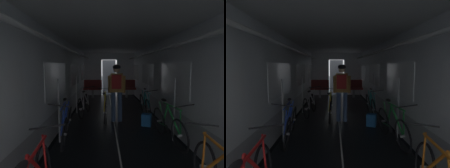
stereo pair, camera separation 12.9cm
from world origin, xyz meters
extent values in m
cube|color=black|center=(-1.41, 3.25, 0.00)|extent=(0.08, 11.50, 0.01)
cube|color=black|center=(1.41, 3.25, 0.00)|extent=(0.08, 11.50, 0.01)
cube|color=beige|center=(0.00, 3.25, 0.00)|extent=(0.03, 11.27, 0.00)
cube|color=#9EA0A5|center=(-1.51, 3.25, 0.30)|extent=(0.12, 11.50, 0.60)
cube|color=silver|center=(-1.51, 3.25, 1.53)|extent=(0.12, 11.50, 1.85)
cube|color=white|center=(-1.45, 2.67, 1.35)|extent=(0.02, 1.90, 0.80)
cube|color=white|center=(-1.45, 5.55, 1.35)|extent=(0.02, 1.90, 0.80)
cube|color=white|center=(-1.45, 8.42, 1.35)|extent=(0.02, 1.90, 0.80)
cube|color=yellow|center=(-1.45, 3.54, 1.35)|extent=(0.01, 0.20, 0.28)
cylinder|color=white|center=(-1.17, 3.25, 2.10)|extent=(0.07, 11.04, 0.07)
cylinder|color=#B7BABF|center=(-1.27, 2.10, 0.70)|extent=(0.04, 0.04, 1.40)
cylinder|color=#B7BABF|center=(-1.27, 4.70, 0.70)|extent=(0.04, 0.04, 1.40)
cube|color=#9EA0A5|center=(1.51, 3.25, 0.30)|extent=(0.12, 11.50, 0.60)
cube|color=silver|center=(1.51, 3.25, 1.53)|extent=(0.12, 11.50, 1.85)
cube|color=white|center=(1.45, 2.67, 1.35)|extent=(0.02, 1.90, 0.80)
cube|color=white|center=(1.45, 5.55, 1.35)|extent=(0.02, 1.90, 0.80)
cube|color=white|center=(1.45, 8.42, 1.35)|extent=(0.02, 1.90, 0.80)
cube|color=yellow|center=(1.45, 3.37, 1.35)|extent=(0.01, 0.20, 0.28)
cylinder|color=white|center=(1.17, 3.25, 2.10)|extent=(0.07, 11.04, 0.07)
cylinder|color=#B7BABF|center=(1.27, 2.10, 0.70)|extent=(0.04, 0.04, 1.40)
cylinder|color=#B7BABF|center=(1.27, 4.70, 0.70)|extent=(0.04, 0.04, 1.40)
cube|color=silver|center=(-0.95, 9.06, 1.23)|extent=(1.00, 0.12, 2.45)
cube|color=silver|center=(0.95, 9.06, 1.23)|extent=(1.00, 0.12, 2.45)
cube|color=silver|center=(0.00, 9.06, 2.25)|extent=(0.90, 0.12, 0.40)
cube|color=#4C4F54|center=(0.00, 9.76, 1.03)|extent=(0.81, 0.04, 2.05)
cube|color=white|center=(0.00, 3.25, 2.51)|extent=(3.14, 11.62, 0.12)
cylinder|color=gray|center=(-0.90, 8.00, 0.22)|extent=(0.12, 0.12, 0.44)
cube|color=maroon|center=(-0.90, 8.00, 0.49)|extent=(0.96, 0.44, 0.10)
cube|color=maroon|center=(-0.90, 8.19, 0.74)|extent=(0.96, 0.08, 0.40)
torus|color=gray|center=(-1.33, 8.22, 0.94)|extent=(0.14, 0.14, 0.02)
cylinder|color=gray|center=(0.90, 8.00, 0.22)|extent=(0.12, 0.12, 0.44)
cube|color=maroon|center=(0.90, 8.00, 0.49)|extent=(0.96, 0.44, 0.10)
cube|color=maroon|center=(0.90, 8.19, 0.74)|extent=(0.96, 0.08, 0.40)
torus|color=gray|center=(0.47, 8.22, 0.94)|extent=(0.14, 0.14, 0.02)
cylinder|color=red|center=(-1.02, 0.05, 0.55)|extent=(0.06, 0.54, 0.56)
cylinder|color=red|center=(-0.98, -0.10, 0.82)|extent=(0.10, 0.82, 0.04)
cylinder|color=red|center=(-1.04, 0.34, 0.57)|extent=(0.08, 0.09, 0.49)
ellipsoid|color=black|center=(-0.94, -0.53, 0.88)|extent=(0.11, 0.25, 0.07)
cylinder|color=black|center=(-1.00, 0.36, 0.92)|extent=(0.44, 0.06, 0.07)
torus|color=black|center=(-1.17, 2.71, 0.33)|extent=(0.19, 0.68, 0.67)
cylinder|color=#B2B2B7|center=(-1.17, 2.71, 0.33)|extent=(0.10, 0.06, 0.06)
torus|color=black|center=(-1.08, 1.69, 0.33)|extent=(0.19, 0.68, 0.67)
cylinder|color=#B2B2B7|center=(-1.08, 1.69, 0.33)|extent=(0.10, 0.06, 0.06)
cylinder|color=#2342B7|center=(-1.14, 2.00, 0.55)|extent=(0.08, 0.55, 0.56)
cylinder|color=#2342B7|center=(-1.17, 2.41, 0.55)|extent=(0.14, 0.34, 0.55)
cylinder|color=#2342B7|center=(-1.19, 2.15, 0.81)|extent=(0.11, 0.82, 0.04)
cylinder|color=#2342B7|center=(-1.20, 2.63, 0.57)|extent=(0.08, 0.17, 0.49)
cylinder|color=#2342B7|center=(-1.15, 2.48, 0.31)|extent=(0.07, 0.45, 0.07)
cylinder|color=#2342B7|center=(-1.12, 1.72, 0.57)|extent=(0.10, 0.08, 0.49)
cylinder|color=black|center=(-1.12, 2.26, 0.29)|extent=(0.05, 0.17, 0.17)
ellipsoid|color=black|center=(-1.24, 2.58, 0.87)|extent=(0.12, 0.25, 0.07)
cylinder|color=black|center=(-1.17, 1.69, 0.91)|extent=(0.44, 0.06, 0.09)
torus|color=black|center=(1.05, 0.39, 0.33)|extent=(0.16, 0.68, 0.67)
cylinder|color=#B2B2B7|center=(1.05, 0.39, 0.33)|extent=(0.10, 0.06, 0.06)
cylinder|color=orange|center=(0.99, 0.07, 0.55)|extent=(0.05, 0.54, 0.56)
cylinder|color=orange|center=(0.96, -0.08, 0.82)|extent=(0.12, 0.82, 0.04)
cylinder|color=orange|center=(1.02, 0.36, 0.58)|extent=(0.08, 0.09, 0.49)
cylinder|color=black|center=(0.99, 0.38, 0.92)|extent=(0.44, 0.07, 0.06)
torus|color=black|center=(1.06, 2.52, 0.33)|extent=(0.18, 0.68, 0.67)
cylinder|color=#B2B2B7|center=(1.06, 2.52, 0.33)|extent=(0.10, 0.06, 0.06)
torus|color=black|center=(1.17, 1.51, 0.33)|extent=(0.18, 0.68, 0.67)
cylinder|color=#B2B2B7|center=(1.17, 1.51, 0.33)|extent=(0.10, 0.06, 0.06)
cylinder|color=#1E8438|center=(1.16, 1.82, 0.55)|extent=(0.15, 0.53, 0.56)
cylinder|color=#1E8438|center=(1.12, 2.23, 0.55)|extent=(0.07, 0.35, 0.55)
cylinder|color=#1E8438|center=(1.17, 1.98, 0.82)|extent=(0.12, 0.82, 0.04)
cylinder|color=#1E8438|center=(1.10, 2.45, 0.57)|extent=(0.09, 0.16, 0.49)
cylinder|color=#1E8438|center=(1.08, 2.30, 0.31)|extent=(0.07, 0.45, 0.07)
cylinder|color=#1E8438|center=(1.19, 1.54, 0.57)|extent=(0.08, 0.10, 0.49)
cylinder|color=black|center=(1.11, 2.07, 0.29)|extent=(0.05, 0.17, 0.17)
ellipsoid|color=black|center=(1.14, 2.41, 0.87)|extent=(0.12, 0.25, 0.07)
cylinder|color=black|center=(1.23, 1.52, 0.91)|extent=(0.44, 0.07, 0.07)
torus|color=black|center=(1.09, 4.77, 0.33)|extent=(0.13, 0.67, 0.67)
cylinder|color=#B2B2B7|center=(1.09, 4.77, 0.33)|extent=(0.10, 0.05, 0.06)
torus|color=black|center=(1.08, 3.75, 0.33)|extent=(0.13, 0.67, 0.67)
cylinder|color=#B2B2B7|center=(1.08, 3.75, 0.33)|extent=(0.10, 0.05, 0.06)
cylinder|color=teal|center=(1.12, 4.07, 0.55)|extent=(0.11, 0.54, 0.56)
cylinder|color=teal|center=(1.12, 4.48, 0.55)|extent=(0.11, 0.34, 0.55)
cylinder|color=teal|center=(1.15, 4.22, 0.81)|extent=(0.05, 0.82, 0.04)
cylinder|color=teal|center=(1.13, 4.70, 0.57)|extent=(0.09, 0.16, 0.49)
cylinder|color=teal|center=(1.09, 4.55, 0.31)|extent=(0.04, 0.45, 0.07)
cylinder|color=teal|center=(1.12, 3.78, 0.57)|extent=(0.10, 0.09, 0.49)
cylinder|color=black|center=(1.08, 4.32, 0.29)|extent=(0.04, 0.17, 0.17)
ellipsoid|color=black|center=(1.17, 4.65, 0.87)|extent=(0.10, 0.24, 0.07)
cylinder|color=black|center=(1.16, 3.76, 0.91)|extent=(0.44, 0.03, 0.08)
torus|color=black|center=(-1.03, 3.91, 0.33)|extent=(0.20, 0.68, 0.67)
cylinder|color=#B2B2B7|center=(-1.03, 3.91, 0.33)|extent=(0.10, 0.06, 0.06)
torus|color=black|center=(-0.92, 4.92, 0.33)|extent=(0.20, 0.68, 0.67)
cylinder|color=#B2B2B7|center=(-0.92, 4.92, 0.33)|extent=(0.10, 0.06, 0.06)
cylinder|color=#ADAFB5|center=(-0.93, 4.61, 0.55)|extent=(0.17, 0.53, 0.56)
cylinder|color=#ADAFB5|center=(-0.97, 4.20, 0.55)|extent=(0.08, 0.35, 0.55)
cylinder|color=#ADAFB5|center=(-0.91, 4.45, 0.81)|extent=(0.13, 0.82, 0.04)
cylinder|color=#ADAFB5|center=(-0.99, 3.98, 0.57)|extent=(0.11, 0.16, 0.49)
cylinder|color=#ADAFB5|center=(-1.01, 4.13, 0.31)|extent=(0.07, 0.45, 0.07)
cylinder|color=#ADAFB5|center=(-0.89, 4.89, 0.57)|extent=(0.09, 0.10, 0.49)
cylinder|color=black|center=(-0.99, 4.36, 0.29)|extent=(0.05, 0.17, 0.17)
ellipsoid|color=black|center=(-0.94, 4.02, 0.87)|extent=(0.12, 0.25, 0.07)
cylinder|color=black|center=(-0.84, 4.91, 0.91)|extent=(0.44, 0.07, 0.08)
cylinder|color=#384C75|center=(-0.01, 3.66, 0.45)|extent=(0.13, 0.13, 0.90)
cylinder|color=#384C75|center=(0.19, 3.65, 0.45)|extent=(0.13, 0.13, 0.90)
cube|color=olive|center=(0.09, 3.65, 1.18)|extent=(0.38, 0.25, 0.56)
cylinder|color=olive|center=(-0.13, 3.69, 1.13)|extent=(0.11, 0.20, 0.53)
cylinder|color=olive|center=(0.31, 3.66, 1.13)|extent=(0.11, 0.20, 0.53)
sphere|color=beige|center=(0.09, 3.65, 1.58)|extent=(0.21, 0.21, 0.21)
ellipsoid|color=black|center=(0.09, 3.65, 1.65)|extent=(0.26, 0.30, 0.16)
cube|color=maroon|center=(0.07, 3.48, 1.22)|extent=(0.29, 0.18, 0.40)
torus|color=black|center=(-0.27, 3.39, 0.33)|extent=(0.10, 0.67, 0.67)
cylinder|color=#B2B2B7|center=(-0.27, 3.39, 0.33)|extent=(0.09, 0.05, 0.06)
torus|color=black|center=(-0.24, 4.41, 0.33)|extent=(0.10, 0.67, 0.67)
cylinder|color=#B2B2B7|center=(-0.24, 4.41, 0.33)|extent=(0.09, 0.05, 0.06)
cylinder|color=yellow|center=(-0.27, 4.10, 0.55)|extent=(0.07, 0.54, 0.56)
cylinder|color=yellow|center=(-0.27, 3.69, 0.55)|extent=(0.08, 0.34, 0.55)
cylinder|color=yellow|center=(-0.29, 3.94, 0.82)|extent=(0.05, 0.82, 0.04)
cylinder|color=yellow|center=(-0.28, 3.46, 0.58)|extent=(0.05, 0.16, 0.49)
cylinder|color=yellow|center=(-0.26, 3.62, 0.31)|extent=(0.04, 0.45, 0.07)
cylinder|color=yellow|center=(-0.26, 4.38, 0.58)|extent=(0.06, 0.09, 0.49)
cylinder|color=black|center=(-0.25, 3.84, 0.29)|extent=(0.03, 0.17, 0.17)
ellipsoid|color=black|center=(-0.30, 3.52, 0.88)|extent=(0.10, 0.24, 0.07)
cylinder|color=black|center=(-0.28, 4.41, 0.92)|extent=(0.44, 0.03, 0.05)
cube|color=#1E5693|center=(0.90, 3.17, 0.17)|extent=(0.32, 0.28, 0.34)
camera|label=1|loc=(-0.28, -1.97, 1.67)|focal=30.28mm
camera|label=2|loc=(-0.15, -1.98, 1.67)|focal=30.28mm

